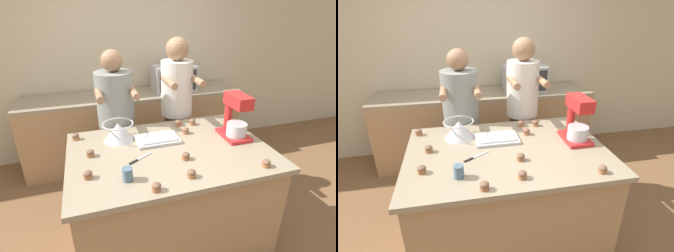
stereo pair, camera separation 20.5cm
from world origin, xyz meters
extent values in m
plane|color=brown|center=(0.00, 0.00, 0.00)|extent=(16.00, 16.00, 0.00)
cube|color=beige|center=(0.00, 1.86, 1.35)|extent=(10.00, 0.06, 2.70)
cube|color=#A87F56|center=(0.00, 0.00, 0.44)|extent=(1.51, 1.01, 0.89)
cube|color=gray|center=(0.00, 0.00, 0.91)|extent=(1.57, 1.08, 0.04)
cube|color=#A87F56|center=(0.00, 1.51, 0.45)|extent=(2.80, 0.60, 0.90)
cube|color=gray|center=(0.00, 1.51, 0.92)|extent=(2.80, 0.60, 0.04)
cylinder|color=#232328|center=(-0.32, 0.73, 0.44)|extent=(0.28, 0.28, 0.87)
cylinder|color=gray|center=(-0.32, 0.73, 1.14)|extent=(0.36, 0.36, 0.54)
sphere|color=#936B4C|center=(-0.32, 0.73, 1.51)|extent=(0.20, 0.20, 0.20)
cylinder|color=#936B4C|center=(-0.48, 0.56, 1.25)|extent=(0.06, 0.34, 0.06)
cylinder|color=#936B4C|center=(-0.17, 0.56, 1.25)|extent=(0.06, 0.34, 0.06)
cylinder|color=brown|center=(0.31, 0.73, 0.46)|extent=(0.25, 0.25, 0.92)
cylinder|color=silver|center=(0.31, 0.73, 1.20)|extent=(0.33, 0.33, 0.56)
sphere|color=#936B4C|center=(0.31, 0.73, 1.59)|extent=(0.22, 0.22, 0.22)
cylinder|color=#936B4C|center=(0.17, 0.56, 1.32)|extent=(0.06, 0.34, 0.06)
cylinder|color=#936B4C|center=(0.45, 0.56, 1.32)|extent=(0.06, 0.34, 0.06)
cube|color=red|center=(0.60, 0.05, 0.94)|extent=(0.20, 0.30, 0.03)
cylinder|color=red|center=(0.60, 0.16, 1.08)|extent=(0.07, 0.07, 0.26)
cube|color=red|center=(0.60, 0.03, 1.26)|extent=(0.13, 0.26, 0.10)
cylinder|color=#BCBCC1|center=(0.60, 0.01, 1.01)|extent=(0.17, 0.17, 0.11)
cone|color=#BCBCC1|center=(-0.36, 0.29, 1.00)|extent=(0.25, 0.25, 0.15)
torus|color=#BCBCC1|center=(-0.36, 0.29, 1.07)|extent=(0.26, 0.26, 0.01)
cube|color=#BCBCC1|center=(-0.05, 0.17, 0.94)|extent=(0.36, 0.23, 0.02)
cube|color=white|center=(-0.05, 0.17, 0.96)|extent=(0.29, 0.18, 0.02)
cube|color=#B7B7BC|center=(0.54, 1.51, 1.10)|extent=(0.55, 0.34, 0.33)
cube|color=black|center=(0.49, 1.34, 1.10)|extent=(0.37, 0.01, 0.26)
cube|color=#2D2D2D|center=(0.74, 1.34, 1.10)|extent=(0.11, 0.01, 0.26)
cylinder|color=slate|center=(-0.39, -0.31, 0.97)|extent=(0.07, 0.07, 0.09)
cube|color=#BCBCC1|center=(-0.22, -0.05, 0.93)|extent=(0.13, 0.09, 0.01)
cube|color=black|center=(-0.31, -0.10, 0.93)|extent=(0.08, 0.06, 0.01)
cylinder|color=#9E6038|center=(-0.63, -0.20, 0.94)|extent=(0.06, 0.06, 0.03)
ellipsoid|color=brown|center=(-0.63, -0.20, 0.96)|extent=(0.06, 0.06, 0.04)
cylinder|color=#9E6038|center=(0.02, -0.40, 0.94)|extent=(0.06, 0.06, 0.03)
ellipsoid|color=brown|center=(0.02, -0.40, 0.96)|extent=(0.06, 0.06, 0.04)
cylinder|color=#9E6038|center=(0.22, 0.41, 0.94)|extent=(0.06, 0.06, 0.03)
ellipsoid|color=brown|center=(0.22, 0.41, 0.96)|extent=(0.06, 0.06, 0.04)
cylinder|color=#9E6038|center=(0.06, -0.18, 0.94)|extent=(0.06, 0.06, 0.03)
ellipsoid|color=brown|center=(0.06, -0.18, 0.96)|extent=(0.06, 0.06, 0.04)
cylinder|color=#9E6038|center=(0.35, 0.39, 0.94)|extent=(0.06, 0.06, 0.03)
ellipsoid|color=brown|center=(0.35, 0.39, 0.96)|extent=(0.06, 0.06, 0.04)
cylinder|color=#9E6038|center=(0.57, -0.44, 0.94)|extent=(0.06, 0.06, 0.03)
ellipsoid|color=brown|center=(0.57, -0.44, 0.96)|extent=(0.06, 0.06, 0.04)
cylinder|color=#9E6038|center=(0.22, 0.23, 0.94)|extent=(0.06, 0.06, 0.03)
ellipsoid|color=brown|center=(0.22, 0.23, 0.96)|extent=(0.06, 0.06, 0.04)
cylinder|color=#9E6038|center=(-0.24, -0.46, 0.94)|extent=(0.06, 0.06, 0.03)
ellipsoid|color=brown|center=(-0.24, -0.46, 0.96)|extent=(0.06, 0.06, 0.04)
cylinder|color=#9E6038|center=(-0.71, 0.41, 0.94)|extent=(0.06, 0.06, 0.03)
ellipsoid|color=brown|center=(-0.71, 0.41, 0.96)|extent=(0.06, 0.06, 0.04)
cylinder|color=#9E6038|center=(-0.61, 0.08, 0.94)|extent=(0.06, 0.06, 0.03)
ellipsoid|color=brown|center=(-0.61, 0.08, 0.96)|extent=(0.06, 0.06, 0.04)
camera|label=1|loc=(-0.57, -1.73, 1.95)|focal=28.00mm
camera|label=2|loc=(-0.37, -1.78, 1.95)|focal=28.00mm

